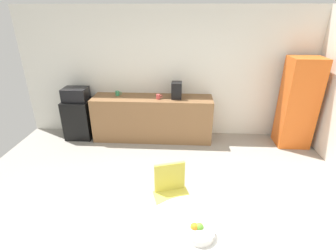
# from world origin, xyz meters

# --- Properties ---
(ground_plane) EXTENTS (6.00, 6.00, 0.00)m
(ground_plane) POSITION_xyz_m (0.00, 0.00, 0.00)
(ground_plane) COLOR #9E998E
(wall_back) EXTENTS (6.00, 0.10, 2.60)m
(wall_back) POSITION_xyz_m (0.00, 3.00, 1.30)
(wall_back) COLOR white
(wall_back) RESTS_ON ground_plane
(counter_block) EXTENTS (2.41, 0.60, 0.90)m
(counter_block) POSITION_xyz_m (-0.27, 2.65, 0.45)
(counter_block) COLOR brown
(counter_block) RESTS_ON ground_plane
(mini_fridge) EXTENTS (0.54, 0.54, 0.81)m
(mini_fridge) POSITION_xyz_m (-1.83, 2.65, 0.40)
(mini_fridge) COLOR black
(mini_fridge) RESTS_ON ground_plane
(microwave) EXTENTS (0.48, 0.38, 0.26)m
(microwave) POSITION_xyz_m (-1.83, 2.65, 0.94)
(microwave) COLOR black
(microwave) RESTS_ON mini_fridge
(locker_cabinet) EXTENTS (0.60, 0.50, 1.74)m
(locker_cabinet) POSITION_xyz_m (2.55, 2.55, 0.87)
(locker_cabinet) COLOR orange
(locker_cabinet) RESTS_ON ground_plane
(chair_yellow) EXTENTS (0.53, 0.53, 0.83)m
(chair_yellow) POSITION_xyz_m (0.23, 0.28, 0.52)
(chair_yellow) COLOR silver
(chair_yellow) RESTS_ON ground_plane
(fruit_bowl) EXTENTS (0.26, 0.26, 0.11)m
(fruit_bowl) POSITION_xyz_m (0.50, -0.61, 0.79)
(fruit_bowl) COLOR silver
(fruit_bowl) RESTS_ON round_table
(mug_white) EXTENTS (0.13, 0.08, 0.09)m
(mug_white) POSITION_xyz_m (-0.99, 2.73, 0.95)
(mug_white) COLOR #338C59
(mug_white) RESTS_ON counter_block
(mug_green) EXTENTS (0.13, 0.08, 0.09)m
(mug_green) POSITION_xyz_m (-0.14, 2.57, 0.95)
(mug_green) COLOR #D84C4C
(mug_green) RESTS_ON counter_block
(coffee_maker) EXTENTS (0.20, 0.24, 0.32)m
(coffee_maker) POSITION_xyz_m (0.22, 2.65, 1.06)
(coffee_maker) COLOR black
(coffee_maker) RESTS_ON counter_block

